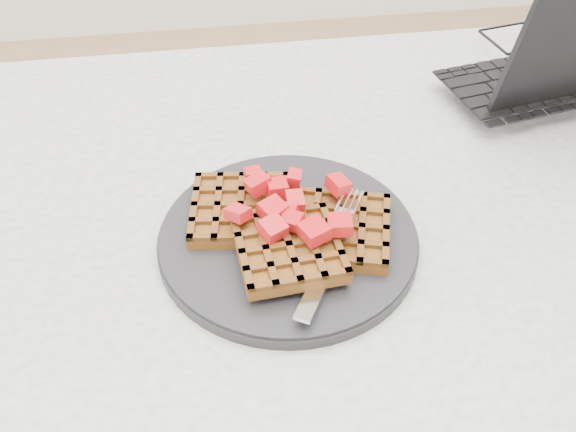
{
  "coord_description": "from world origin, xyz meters",
  "views": [
    {
      "loc": [
        -0.16,
        -0.51,
        1.23
      ],
      "look_at": [
        -0.09,
        -0.04,
        0.79
      ],
      "focal_mm": 40.0,
      "sensor_mm": 36.0,
      "label": 1
    }
  ],
  "objects": [
    {
      "name": "strawberry_pile",
      "position": [
        -0.09,
        -0.04,
        0.8
      ],
      "size": [
        0.15,
        0.15,
        0.02
      ],
      "primitive_type": null,
      "color": "#A40108",
      "rests_on": "waffles"
    },
    {
      "name": "waffles",
      "position": [
        -0.09,
        -0.04,
        0.78
      ],
      "size": [
        0.22,
        0.19,
        0.03
      ],
      "color": "brown",
      "rests_on": "plate"
    },
    {
      "name": "plate",
      "position": [
        -0.09,
        -0.04,
        0.76
      ],
      "size": [
        0.27,
        0.27,
        0.02
      ],
      "primitive_type": "cylinder",
      "color": "black",
      "rests_on": "table"
    },
    {
      "name": "table",
      "position": [
        0.0,
        0.0,
        0.64
      ],
      "size": [
        1.2,
        0.8,
        0.75
      ],
      "color": "silver",
      "rests_on": "ground"
    },
    {
      "name": "fork",
      "position": [
        -0.05,
        -0.08,
        0.77
      ],
      "size": [
        0.11,
        0.17,
        0.02
      ],
      "primitive_type": null,
      "rotation": [
        0.0,
        0.0,
        -0.5
      ],
      "color": "silver",
      "rests_on": "plate"
    },
    {
      "name": "laptop",
      "position": [
        0.33,
        0.23,
        0.79
      ],
      "size": [
        0.39,
        0.32,
        0.24
      ],
      "rotation": [
        0.0,
        0.0,
        3.32
      ],
      "color": "black",
      "rests_on": "table"
    }
  ]
}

